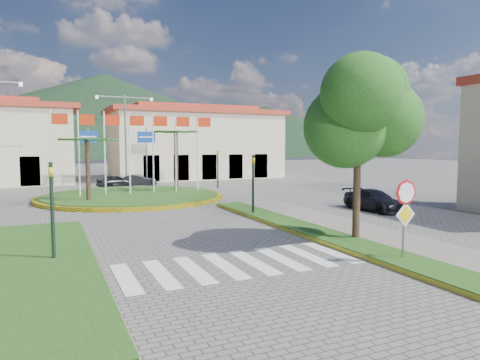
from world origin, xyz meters
name	(u,v)px	position (x,y,z in m)	size (l,w,h in m)	color
ground	(307,309)	(0.00, 0.00, 0.00)	(160.00, 160.00, 0.00)	#625F5D
sidewalk_right	(428,256)	(6.00, 2.00, 0.07)	(4.00, 28.00, 0.15)	gray
verge_right	(400,260)	(4.80, 2.00, 0.09)	(1.60, 28.00, 0.18)	#1E4C15
median_left	(6,269)	(-6.50, 6.00, 0.09)	(5.00, 14.00, 0.18)	#1E4C15
crosswalk	(236,264)	(0.00, 4.00, 0.01)	(8.00, 3.00, 0.01)	silver
roundabout_island	(132,196)	(0.00, 22.00, 0.18)	(12.70, 12.70, 6.00)	yellow
stop_sign	(405,207)	(4.90, 1.96, 1.79)	(0.80, 0.11, 2.65)	slate
deciduous_tree	(359,106)	(5.50, 5.00, 5.18)	(3.60, 3.60, 6.80)	black
traffic_light_left	(52,202)	(-5.20, 6.50, 1.94)	(0.15, 0.18, 3.20)	black
traffic_light_right	(253,179)	(4.50, 12.00, 1.94)	(0.15, 0.18, 3.20)	black
traffic_light_far	(218,166)	(8.00, 26.00, 1.94)	(0.18, 0.15, 3.20)	black
direction_sign_west	(88,147)	(-2.00, 30.97, 3.53)	(1.60, 0.14, 5.20)	slate
direction_sign_east	(147,147)	(3.00, 30.97, 3.53)	(1.60, 0.14, 5.20)	slate
street_lamp_centre	(126,136)	(1.00, 30.00, 4.50)	(4.80, 0.16, 8.00)	slate
building_right	(195,143)	(10.00, 38.00, 3.90)	(19.08, 9.54, 8.05)	beige
hill_far_mid	(105,114)	(15.00, 160.00, 15.00)	(180.00, 180.00, 30.00)	black
hill_far_east	(266,130)	(70.00, 135.00, 9.00)	(120.00, 120.00, 18.00)	black
hill_near_back	(28,129)	(-10.00, 130.00, 8.00)	(110.00, 110.00, 16.00)	black
car_dark_a	(116,181)	(0.10, 30.00, 0.55)	(1.29, 3.22, 1.10)	black
car_dark_b	(138,181)	(2.00, 30.09, 0.54)	(1.13, 3.25, 1.07)	black
car_side_right	(374,200)	(11.54, 10.76, 0.59)	(1.64, 4.04, 1.17)	black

